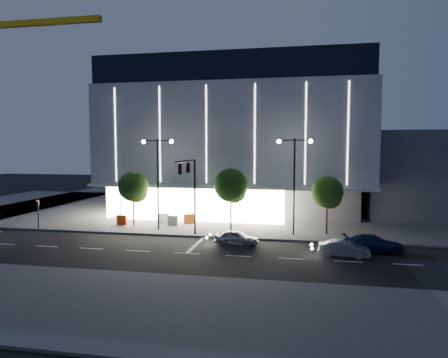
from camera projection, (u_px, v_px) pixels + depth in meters
ground at (168, 247)px, 32.53m from camera, size 160.00×160.00×0.00m
sidewalk_museum at (259, 206)px, 55.12m from camera, size 70.00×40.00×0.15m
sidewalk_near at (187, 310)px, 19.85m from camera, size 70.00×10.00×0.15m
museum at (243, 139)px, 53.12m from camera, size 30.00×25.80×18.00m
annex_building at (423, 172)px, 50.87m from camera, size 16.00×20.00×10.00m
traffic_mast at (191, 183)px, 35.23m from camera, size 0.33×5.89×7.07m
street_lamp_west at (158, 170)px, 38.50m from camera, size 3.16×0.36×9.00m
street_lamp_east at (294, 172)px, 36.11m from camera, size 3.16×0.36×9.00m
ped_signal_far at (38, 211)px, 39.56m from camera, size 0.22×0.24×3.00m
tree_left at (134, 188)px, 40.20m from camera, size 3.02×3.02×5.72m
tree_mid at (231, 187)px, 38.33m from camera, size 3.25×3.25×6.15m
tree_right at (327, 194)px, 36.71m from camera, size 2.91×2.91×5.51m
car_lead at (236, 238)px, 33.23m from camera, size 3.82×1.96×1.25m
car_second at (344, 249)px, 29.71m from camera, size 3.86×1.74×1.23m
car_third at (374, 244)px, 31.02m from camera, size 4.76×2.29×1.34m
barrier_a at (122, 220)px, 41.30m from camera, size 1.12×0.37×1.00m
barrier_b at (164, 218)px, 42.31m from camera, size 1.11×0.68×1.00m
barrier_c at (189, 219)px, 42.03m from camera, size 1.10×0.68×1.00m
barrier_d at (173, 220)px, 41.12m from camera, size 1.11×0.28×1.00m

